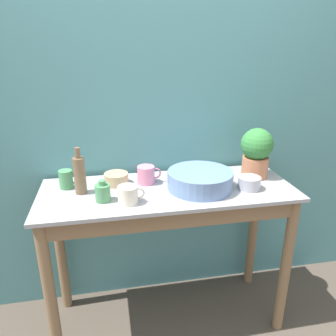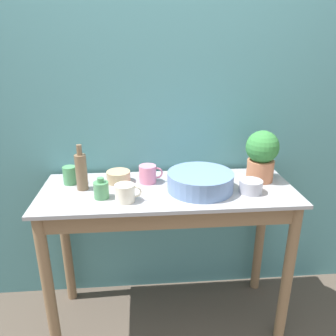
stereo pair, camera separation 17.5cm
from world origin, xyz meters
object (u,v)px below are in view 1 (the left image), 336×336
Objects in this scene: mug_green at (67,179)px; bowl_small_steel at (249,183)px; bottle_short at (103,192)px; mug_cream at (128,195)px; bowl_small_tan at (116,179)px; mug_pink at (146,175)px; potted_plant at (256,151)px; bowl_wash_large at (200,180)px; bottle_tall at (80,175)px.

bowl_small_steel is (0.98, -0.20, -0.02)m from mug_green.
bottle_short is at bearing -46.12° from mug_green.
bottle_short is at bearing -179.84° from bowl_small_steel.
mug_cream reaches higher than bowl_small_tan.
mug_green is at bearing 177.96° from mug_pink.
bowl_wash_large is (-0.37, -0.11, -0.11)m from potted_plant.
potted_plant is 0.91m from bottle_short.
mug_green reaches higher than bowl_wash_large.
bowl_wash_large is 0.64m from bottle_tall.
bottle_tall reaches higher than bottle_short.
bottle_tall is at bearing -177.36° from potted_plant.
bottle_tall is 0.37m from mug_pink.
mug_cream reaches higher than bowl_small_steel.
mug_green is at bearing 178.10° from potted_plant.
mug_green is 0.83× the size of mug_cream.
bowl_small_steel is at bearing 0.16° from bottle_short.
bowl_wash_large reaches higher than bowl_small_steel.
potted_plant is 2.16× the size of mug_pink.
bottle_tall is 0.22m from bowl_small_tan.
bowl_small_tan is at bearing 24.14° from bottle_tall.
potted_plant is 0.40m from bowl_wash_large.
bottle_tall is at bearing -169.47° from mug_pink.
potted_plant reaches higher than bowl_wash_large.
bowl_small_tan is at bearing 177.28° from potted_plant.
mug_cream is at bearing -35.12° from bottle_tall.
bottle_short is at bearing -46.21° from bottle_tall.
mug_pink is 1.01× the size of mug_cream.
bottle_tall reaches higher than bowl_wash_large.
bottle_tall reaches higher than bowl_small_steel.
bottle_tall reaches higher than mug_green.
bottle_short reaches higher than bowl_wash_large.
mug_cream is at bearing -117.24° from mug_pink.
bowl_wash_large is 1.41× the size of bottle_tall.
potted_plant is 2.40× the size of bowl_small_steel.
bowl_wash_large is 0.53m from bottle_short.
mug_pink is at bearing 155.49° from bowl_wash_large.
bowl_small_tan is (-0.17, 0.02, -0.02)m from mug_pink.
bowl_small_tan is (-0.05, 0.25, -0.01)m from mug_cream.
bottle_short reaches higher than bowl_small_steel.
potted_plant is 2.63× the size of mug_green.
mug_green is 1.00m from bowl_small_steel.
mug_pink reaches higher than mug_cream.
mug_pink is 0.26m from mug_cream.
mug_green is at bearing 133.88° from bottle_short.
mug_green is at bearing -179.43° from bowl_small_tan.
bowl_small_steel is 0.74m from bowl_small_tan.
bowl_small_steel is (0.26, -0.06, -0.02)m from bowl_wash_large.
potted_plant is 0.66m from mug_pink.
potted_plant reaches higher than bottle_short.
bowl_small_tan is (-0.45, 0.15, -0.02)m from bowl_wash_large.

